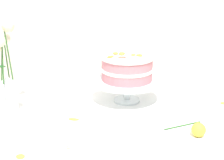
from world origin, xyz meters
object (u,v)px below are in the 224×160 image
layer_cake (127,67)px  flower_vase (7,79)px  dining_table (102,133)px  teacup (56,146)px  fallen_rose (198,130)px  cake_stand (127,83)px

layer_cake → flower_vase: bearing=177.9°
flower_vase → layer_cake: bearing=-2.1°
layer_cake → flower_vase: 0.48m
dining_table → teacup: bearing=-126.5°
layer_cake → fallen_rose: bearing=-67.1°
flower_vase → teacup: 0.42m
cake_stand → flower_vase: size_ratio=0.81×
cake_stand → layer_cake: layer_cake is taller
dining_table → cake_stand: (0.13, 0.09, 0.17)m
cake_stand → fallen_rose: (0.15, -0.36, -0.06)m
cake_stand → fallen_rose: 0.39m
cake_stand → fallen_rose: cake_stand is taller
dining_table → fallen_rose: bearing=-43.8°
fallen_rose → teacup: bearing=-179.4°
dining_table → cake_stand: 0.23m
dining_table → layer_cake: bearing=36.1°
dining_table → fallen_rose: 0.40m
fallen_rose → dining_table: bearing=136.2°
cake_stand → teacup: size_ratio=2.52×
layer_cake → dining_table: bearing=-143.9°
flower_vase → dining_table: bearing=-17.3°
dining_table → layer_cake: (0.13, 0.09, 0.25)m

